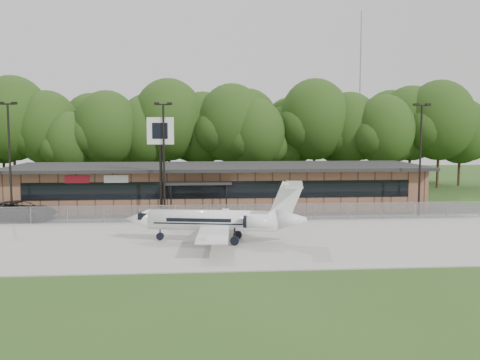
{
  "coord_description": "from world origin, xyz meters",
  "views": [
    {
      "loc": [
        -2.13,
        -30.24,
        8.14
      ],
      "look_at": [
        1.28,
        12.0,
        3.91
      ],
      "focal_mm": 40.0,
      "sensor_mm": 36.0,
      "label": 1
    }
  ],
  "objects": [
    {
      "name": "ground",
      "position": [
        0.0,
        0.0,
        0.0
      ],
      "size": [
        160.0,
        160.0,
        0.0
      ],
      "primitive_type": "plane",
      "color": "#284B1B",
      "rests_on": "ground"
    },
    {
      "name": "terminal",
      "position": [
        -0.0,
        23.94,
        2.18
      ],
      "size": [
        41.0,
        11.65,
        4.3
      ],
      "color": "brown",
      "rests_on": "ground"
    },
    {
      "name": "pole_sign",
      "position": [
        -5.29,
        16.79,
        6.86
      ],
      "size": [
        2.35,
        0.73,
        8.96
      ],
      "rotation": [
        0.0,
        0.0,
        -0.2
      ],
      "color": "black",
      "rests_on": "ground"
    },
    {
      "name": "parking_lot",
      "position": [
        0.0,
        19.5,
        0.03
      ],
      "size": [
        50.0,
        9.0,
        0.06
      ],
      "primitive_type": "cube",
      "color": "#383835",
      "rests_on": "ground"
    },
    {
      "name": "light_pole_mid",
      "position": [
        -5.0,
        16.5,
        5.98
      ],
      "size": [
        1.55,
        0.3,
        10.23
      ],
      "color": "black",
      "rests_on": "ground"
    },
    {
      "name": "apron",
      "position": [
        0.0,
        8.0,
        0.04
      ],
      "size": [
        64.0,
        18.0,
        0.08
      ],
      "primitive_type": "cube",
      "color": "#9E9B93",
      "rests_on": "ground"
    },
    {
      "name": "treeline",
      "position": [
        0.0,
        42.0,
        7.5
      ],
      "size": [
        72.0,
        12.0,
        15.0
      ],
      "primitive_type": null,
      "color": "#1E3B12",
      "rests_on": "ground"
    },
    {
      "name": "light_pole_right",
      "position": [
        18.0,
        16.5,
        5.98
      ],
      "size": [
        1.55,
        0.3,
        10.23
      ],
      "color": "black",
      "rests_on": "ground"
    },
    {
      "name": "radio_mast",
      "position": [
        22.0,
        48.0,
        12.5
      ],
      "size": [
        0.2,
        0.2,
        25.0
      ],
      "primitive_type": "cylinder",
      "color": "gray",
      "rests_on": "ground"
    },
    {
      "name": "fence",
      "position": [
        0.0,
        15.0,
        0.78
      ],
      "size": [
        46.0,
        0.04,
        1.52
      ],
      "color": "gray",
      "rests_on": "ground"
    },
    {
      "name": "suv",
      "position": [
        -17.51,
        16.84,
        0.88
      ],
      "size": [
        6.65,
        3.74,
        1.75
      ],
      "primitive_type": "imported",
      "rotation": [
        0.0,
        0.0,
        1.43
      ],
      "color": "#28282A",
      "rests_on": "ground"
    },
    {
      "name": "light_pole_left",
      "position": [
        -18.0,
        16.5,
        5.98
      ],
      "size": [
        1.55,
        0.3,
        10.23
      ],
      "color": "black",
      "rests_on": "ground"
    },
    {
      "name": "business_jet",
      "position": [
        -0.58,
        6.66,
        1.56
      ],
      "size": [
        12.92,
        11.59,
        4.35
      ],
      "rotation": [
        0.0,
        0.0,
        -0.18
      ],
      "color": "white",
      "rests_on": "ground"
    }
  ]
}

